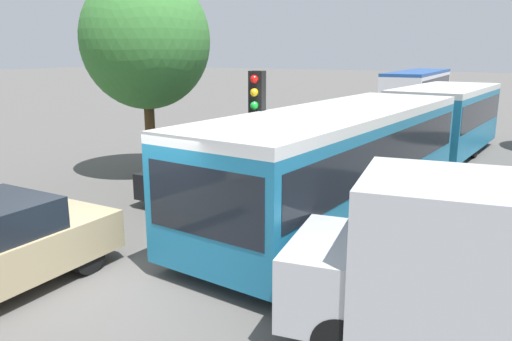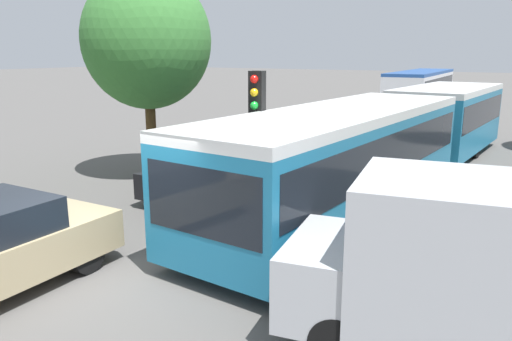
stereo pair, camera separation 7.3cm
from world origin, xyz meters
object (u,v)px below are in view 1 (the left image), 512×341
Objects in this scene: city_bus_rear at (418,86)px; queued_car_black at (208,169)px; traffic_light at (257,113)px; articulated_bus at (395,135)px; queued_car_red at (307,135)px; tree_left_mid at (146,44)px; white_van at (511,270)px; queued_car_silver at (362,117)px.

city_bus_rear is 25.84m from queued_car_black.
articulated_bus is at bearing 154.56° from traffic_light.
tree_left_mid is (-3.03, -5.15, 3.24)m from queued_car_red.
white_van is 11.99m from tree_left_mid.
tree_left_mid reaches higher than city_bus_rear.
white_van is at bearing 54.44° from traffic_light.
queued_car_black is 12.66m from queued_car_silver.
queued_car_silver is 14.17m from traffic_light.
queued_car_black is at bearing -43.14° from articulated_bus.
white_van is (3.44, -8.05, -0.23)m from articulated_bus.
articulated_bus is 3.91× the size of queued_car_red.
city_bus_rear is (-4.04, 22.20, -0.02)m from articulated_bus.
traffic_light is (-1.85, -4.88, 1.03)m from articulated_bus.
city_bus_rear is at bearing -84.91° from white_van.
articulated_bus reaches higher than white_van.
traffic_light is at bearing -15.52° from articulated_bus.
queued_car_black is 0.65× the size of tree_left_mid.
white_van is (7.31, -10.54, 0.46)m from queued_car_red.
articulated_bus is 1.49× the size of city_bus_rear.
city_bus_rear is 1.89× the size of tree_left_mid.
traffic_light is at bearing -23.79° from tree_left_mid.
articulated_bus reaches higher than queued_car_black.
queued_car_silver is at bearing -0.95° from queued_car_black.
tree_left_mid is at bearing -63.66° from articulated_bus.
queued_car_black is at bearing 178.22° from queued_car_red.
traffic_light is (-5.30, 3.17, 1.26)m from white_van.
queued_car_red is (0.21, 6.12, 0.08)m from queued_car_black.
city_bus_rear is 31.17m from white_van.
queued_car_silver is at bearing -75.77° from white_van.
tree_left_mid is at bearing -36.35° from white_van.
tree_left_mid is at bearing -118.45° from traffic_light.
traffic_light is at bearing -119.18° from queued_car_black.
articulated_bus is 3.30× the size of white_van.
white_van is 0.85× the size of tree_left_mid.
traffic_light is (2.19, -27.08, 1.05)m from city_bus_rear.
articulated_bus is 4.65m from queued_car_red.
traffic_light is at bearing -171.71° from queued_car_silver.
queued_car_silver is 0.68× the size of tree_left_mid.
articulated_bus reaches higher than queued_car_silver.
tree_left_mid reaches higher than queued_car_red.
articulated_bus is 22.56m from city_bus_rear.
queued_car_silver is (0.05, 6.55, -0.04)m from queued_car_red.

